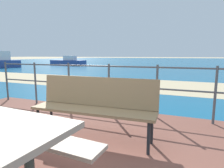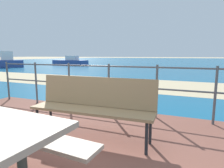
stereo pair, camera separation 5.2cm
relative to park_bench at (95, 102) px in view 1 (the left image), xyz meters
The scene contains 6 objects.
sea_water 38.87m from the park_bench, 90.44° to the left, with size 90.00×90.00×0.01m, color #145B84.
beach_strip 5.52m from the park_bench, 93.14° to the left, with size 54.00×3.54×0.01m, color tan.
park_bench is the anchor object (origin of this frame).
railing_fence 1.28m from the park_bench, 103.57° to the left, with size 5.94×0.04×1.01m.
boat_near 19.60m from the park_bench, 145.30° to the left, with size 3.25×3.66×1.64m.
boat_mid 21.01m from the park_bench, 125.92° to the left, with size 5.18×1.82×1.17m.
Camera 1 is at (1.49, -1.18, 1.25)m, focal length 30.14 mm.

